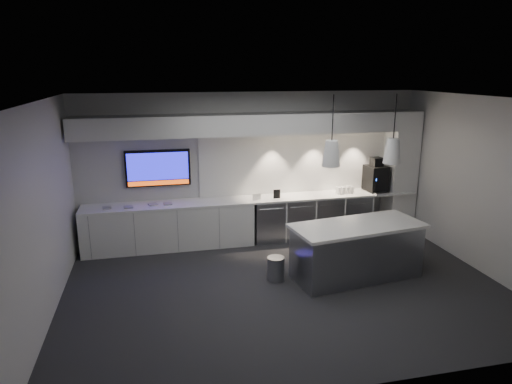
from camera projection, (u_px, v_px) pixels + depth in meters
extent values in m
plane|color=#28282B|center=(285.00, 287.00, 7.40)|extent=(7.00, 7.00, 0.00)
plane|color=black|center=(289.00, 99.00, 6.63)|extent=(7.00, 7.00, 0.00)
plane|color=silver|center=(252.00, 166.00, 9.37)|extent=(7.00, 0.00, 7.00)
plane|color=silver|center=(357.00, 263.00, 4.66)|extent=(7.00, 0.00, 7.00)
plane|color=silver|center=(43.00, 214.00, 6.27)|extent=(0.00, 7.00, 7.00)
plane|color=silver|center=(484.00, 186.00, 7.77)|extent=(0.00, 7.00, 7.00)
cube|color=white|center=(256.00, 199.00, 9.23)|extent=(6.80, 0.65, 0.04)
cube|color=white|center=(169.00, 227.00, 8.97)|extent=(3.30, 0.63, 0.86)
cube|color=gray|center=(268.00, 220.00, 9.40)|extent=(0.60, 0.61, 0.85)
cube|color=gray|center=(297.00, 218.00, 9.53)|extent=(0.60, 0.61, 0.85)
cube|color=gray|center=(325.00, 216.00, 9.67)|extent=(0.60, 0.61, 0.85)
cube|color=gray|center=(353.00, 214.00, 9.80)|extent=(0.60, 0.61, 0.85)
cube|color=white|center=(308.00, 161.00, 9.60)|extent=(4.60, 0.03, 1.30)
cube|color=white|center=(256.00, 124.00, 8.86)|extent=(6.90, 0.60, 0.40)
cube|color=white|center=(400.00, 171.00, 9.82)|extent=(0.55, 0.55, 2.60)
cube|color=black|center=(158.00, 168.00, 8.90)|extent=(1.25, 0.06, 0.72)
cube|color=#1312AF|center=(158.00, 166.00, 8.86)|extent=(1.17, 0.00, 0.54)
cube|color=#D8450C|center=(159.00, 183.00, 8.94)|extent=(1.17, 0.00, 0.09)
cube|color=gray|center=(356.00, 252.00, 7.69)|extent=(2.20, 1.13, 0.88)
cube|color=white|center=(358.00, 226.00, 7.56)|extent=(2.32, 1.25, 0.05)
cylinder|color=gray|center=(276.00, 269.00, 7.61)|extent=(0.29, 0.29, 0.41)
cube|color=black|center=(376.00, 178.00, 9.74)|extent=(0.43, 0.48, 0.55)
cube|color=black|center=(377.00, 162.00, 9.65)|extent=(0.24, 0.24, 0.18)
cube|color=gray|center=(380.00, 193.00, 9.58)|extent=(0.31, 0.22, 0.03)
cube|color=black|center=(277.00, 194.00, 9.21)|extent=(0.14, 0.02, 0.18)
cube|color=white|center=(257.00, 197.00, 9.08)|extent=(0.18, 0.07, 0.14)
cube|color=#9C9C9C|center=(107.00, 208.00, 8.55)|extent=(0.18, 0.18, 0.02)
cube|color=#9C9C9C|center=(128.00, 207.00, 8.60)|extent=(0.18, 0.18, 0.02)
cube|color=#9C9C9C|center=(153.00, 204.00, 8.78)|extent=(0.20, 0.20, 0.02)
cube|color=#9C9C9C|center=(168.00, 204.00, 8.81)|extent=(0.17, 0.17, 0.02)
cone|color=white|center=(331.00, 153.00, 7.13)|extent=(0.29, 0.29, 0.41)
cylinder|color=black|center=(333.00, 118.00, 6.99)|extent=(0.02, 0.02, 0.70)
cone|color=white|center=(392.00, 151.00, 7.36)|extent=(0.29, 0.29, 0.41)
cylinder|color=black|center=(395.00, 116.00, 7.21)|extent=(0.02, 0.02, 0.70)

